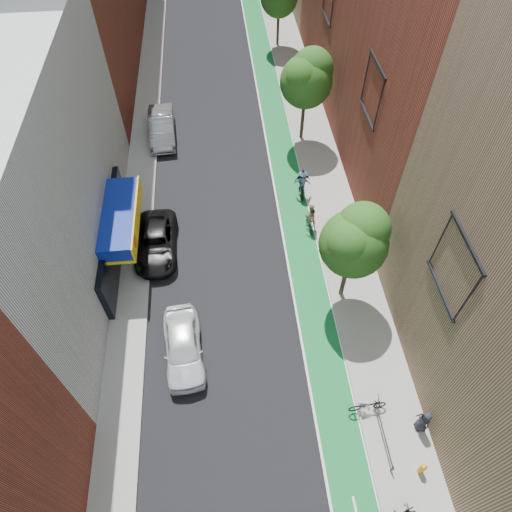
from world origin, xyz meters
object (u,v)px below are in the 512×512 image
object	(u,v)px
cyclist_lane_mid	(302,185)
cyclist_lane_far	(302,185)
cyclist_lane_near	(310,219)
parked_car_black	(156,242)
parked_car_white	(183,347)
parked_car_silver	(162,127)
fire_hydrant	(422,469)
pedestrian	(424,421)

from	to	relation	value
cyclist_lane_mid	cyclist_lane_far	distance (m)	0.06
cyclist_lane_near	parked_car_black	bearing A→B (deg)	0.57
cyclist_lane_far	parked_car_white	bearing A→B (deg)	65.88
parked_car_silver	cyclist_lane_near	bearing A→B (deg)	-50.88
cyclist_lane_near	cyclist_lane_far	distance (m)	2.99
cyclist_lane_near	cyclist_lane_far	size ratio (longest dim) A/B	0.98
cyclist_lane_near	fire_hydrant	size ratio (longest dim) A/B	2.48
parked_car_white	cyclist_lane_mid	distance (m)	13.33
cyclist_lane_near	cyclist_lane_far	bearing A→B (deg)	-94.87
cyclist_lane_far	fire_hydrant	size ratio (longest dim) A/B	2.54
cyclist_lane_mid	parked_car_black	bearing A→B (deg)	25.06
parked_car_silver	fire_hydrant	bearing A→B (deg)	-68.09
parked_car_black	cyclist_lane_mid	world-z (taller)	cyclist_lane_mid
cyclist_lane_near	cyclist_lane_far	xyz separation A→B (m)	(0.00, 2.99, 0.05)
parked_car_black	parked_car_silver	xyz separation A→B (m)	(0.00, 11.02, 0.14)
pedestrian	fire_hydrant	bearing A→B (deg)	-28.48
cyclist_lane_near	parked_car_white	bearing A→B (deg)	40.84
cyclist_lane_near	pedestrian	size ratio (longest dim) A/B	1.26
parked_car_black	parked_car_silver	distance (m)	11.02
pedestrian	fire_hydrant	size ratio (longest dim) A/B	1.97
cyclist_lane_far	parked_car_silver	bearing A→B (deg)	-26.36
parked_car_white	cyclist_lane_far	world-z (taller)	cyclist_lane_far
cyclist_lane_far	cyclist_lane_mid	bearing A→B (deg)	-78.85
parked_car_black	cyclist_lane_mid	size ratio (longest dim) A/B	2.44
parked_car_white	parked_car_silver	world-z (taller)	parked_car_silver
cyclist_lane_far	parked_car_black	bearing A→B (deg)	33.79
parked_car_black	cyclist_lane_mid	bearing A→B (deg)	22.72
parked_car_silver	cyclist_lane_mid	distance (m)	11.72
parked_car_white	fire_hydrant	world-z (taller)	parked_car_white
parked_car_black	fire_hydrant	distance (m)	17.87
parked_car_silver	pedestrian	world-z (taller)	pedestrian
parked_car_silver	fire_hydrant	world-z (taller)	parked_car_silver
cyclist_lane_near	parked_car_silver	bearing A→B (deg)	-52.33
parked_car_silver	cyclist_lane_far	world-z (taller)	cyclist_lane_far
cyclist_lane_mid	pedestrian	distance (m)	15.88
pedestrian	cyclist_lane_near	bearing A→B (deg)	-178.49
parked_car_black	cyclist_lane_near	distance (m)	9.34
fire_hydrant	parked_car_black	bearing A→B (deg)	130.63
cyclist_lane_far	pedestrian	size ratio (longest dim) A/B	1.29
pedestrian	parked_car_white	bearing A→B (deg)	-125.48
parked_car_white	cyclist_lane_mid	world-z (taller)	cyclist_lane_mid
parked_car_silver	cyclist_lane_mid	world-z (taller)	cyclist_lane_mid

